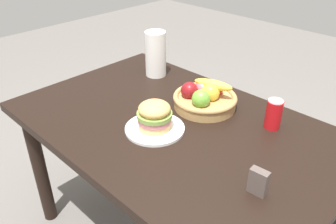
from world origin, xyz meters
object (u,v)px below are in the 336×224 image
at_px(soda_can, 274,114).
at_px(napkin_holder, 258,182).
at_px(fruit_basket, 205,97).
at_px(plate, 155,129).
at_px(paper_towel_roll, 156,54).
at_px(sandwich, 155,115).

bearing_deg(soda_can, napkin_holder, -66.59).
bearing_deg(fruit_basket, soda_can, 11.97).
bearing_deg(plate, paper_towel_roll, 135.49).
bearing_deg(sandwich, plate, 53.13).
height_order(fruit_basket, paper_towel_roll, paper_towel_roll).
height_order(plate, soda_can, soda_can).
relative_size(sandwich, fruit_basket, 0.50).
bearing_deg(fruit_basket, napkin_holder, -33.65).
xyz_separation_m(paper_towel_roll, napkin_holder, (0.88, -0.40, -0.07)).
xyz_separation_m(plate, sandwich, (-0.00, -0.00, 0.06)).
distance_m(soda_can, paper_towel_roll, 0.72).
bearing_deg(soda_can, fruit_basket, -168.03).
bearing_deg(napkin_holder, sandwich, 173.31).
distance_m(sandwich, soda_can, 0.49).
bearing_deg(paper_towel_roll, sandwich, -44.51).
height_order(sandwich, soda_can, sandwich).
xyz_separation_m(soda_can, napkin_holder, (0.16, -0.38, -0.02)).
height_order(sandwich, fruit_basket, fruit_basket).
bearing_deg(sandwich, fruit_basket, 84.79).
xyz_separation_m(plate, paper_towel_roll, (-0.39, 0.38, 0.11)).
bearing_deg(paper_towel_roll, fruit_basket, -12.57).
height_order(plate, fruit_basket, fruit_basket).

